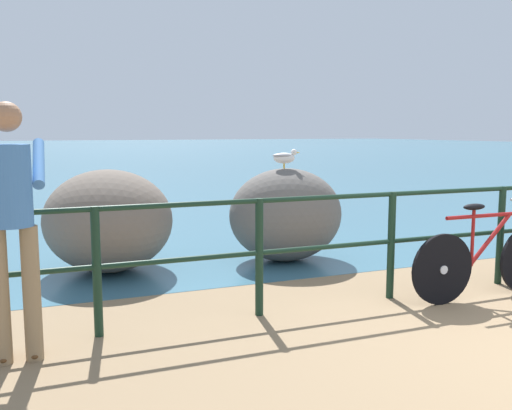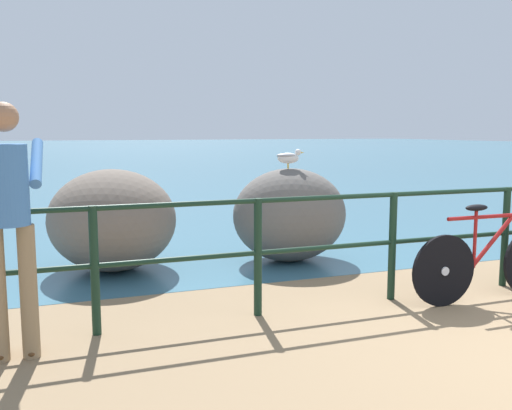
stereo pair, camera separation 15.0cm
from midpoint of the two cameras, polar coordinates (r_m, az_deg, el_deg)
name	(u,v)px [view 2 (the right image)]	position (r m, az deg, el deg)	size (l,w,h in m)	color
ground_plane	(144,172)	(23.08, -11.00, 3.30)	(120.00, 120.00, 0.10)	#846B4C
sea_surface	(90,149)	(50.52, -16.23, 5.42)	(120.00, 90.00, 0.01)	#38667A
promenade_railing	(452,229)	(5.89, 19.76, -2.25)	(9.53, 0.07, 1.02)	black
bicycle	(490,260)	(5.79, 23.14, -5.07)	(1.70, 0.48, 0.92)	black
person_at_railing	(9,219)	(4.19, -22.63, -1.28)	(0.46, 0.65, 1.78)	#8C7251
breakwater_boulder_main	(290,215)	(6.92, 4.04, -1.00)	(1.41, 1.15, 1.14)	#605B56
breakwater_boulder_left	(112,220)	(6.65, -13.62, -1.46)	(1.43, 1.60, 1.16)	#6A5E53
seagull	(288,157)	(6.82, 3.91, 4.84)	(0.34, 0.17, 0.23)	gold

